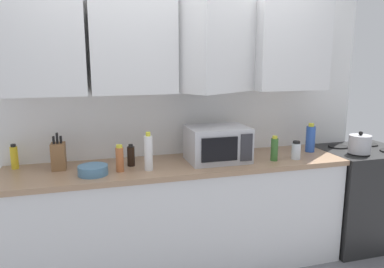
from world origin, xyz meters
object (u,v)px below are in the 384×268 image
(bottle_blue_cleaner, at_px, (310,139))
(bottle_spice_jar, at_px, (120,159))
(bottle_yellow_mustard, at_px, (14,157))
(bottle_soy_dark, at_px, (131,156))
(bottle_green_oil, at_px, (274,149))
(bottle_white_jar, at_px, (148,153))
(knife_block, at_px, (58,156))
(kettle, at_px, (360,144))
(stove_range, at_px, (359,196))
(microwave, at_px, (217,144))
(bottle_clear_tall, at_px, (296,150))
(bowl_ceramic_small, at_px, (93,170))

(bottle_blue_cleaner, height_order, bottle_spice_jar, bottle_blue_cleaner)
(bottle_yellow_mustard, height_order, bottle_soy_dark, bottle_yellow_mustard)
(bottle_soy_dark, xyz_separation_m, bottle_green_oil, (1.14, -0.17, 0.02))
(bottle_blue_cleaner, height_order, bottle_white_jar, bottle_white_jar)
(knife_block, xyz_separation_m, bottle_soy_dark, (0.53, -0.06, -0.02))
(bottle_green_oil, bearing_deg, bottle_white_jar, 178.94)
(bottle_blue_cleaner, bearing_deg, knife_block, 178.82)
(kettle, distance_m, bottle_spice_jar, 2.04)
(kettle, height_order, bottle_blue_cleaner, bottle_blue_cleaner)
(stove_range, distance_m, bottle_green_oil, 1.13)
(microwave, distance_m, bottle_clear_tall, 0.66)
(kettle, relative_size, bottle_blue_cleaner, 0.75)
(bottle_soy_dark, height_order, bottle_spice_jar, bottle_spice_jar)
(stove_range, distance_m, bottle_clear_tall, 0.95)
(microwave, distance_m, bottle_spice_jar, 0.79)
(knife_block, xyz_separation_m, bottle_clear_tall, (1.86, -0.23, -0.03))
(microwave, height_order, bottle_spice_jar, microwave)
(kettle, distance_m, knife_block, 2.49)
(bottle_white_jar, xyz_separation_m, bottle_green_oil, (1.02, -0.02, -0.04))
(bottle_white_jar, height_order, bottle_green_oil, bottle_white_jar)
(bottle_yellow_mustard, relative_size, bottle_blue_cleaner, 0.74)
(bottle_white_jar, bearing_deg, knife_block, 162.19)
(microwave, xyz_separation_m, knife_block, (-1.22, 0.10, -0.04))
(knife_block, height_order, bowl_ceramic_small, knife_block)
(stove_range, xyz_separation_m, bottle_clear_tall, (-0.78, -0.12, 0.52))
(bottle_spice_jar, distance_m, bottle_green_oil, 1.23)
(microwave, height_order, bottle_clear_tall, microwave)
(microwave, height_order, bottle_yellow_mustard, microwave)
(microwave, xyz_separation_m, bowl_ceramic_small, (-0.98, -0.11, -0.11))
(bottle_yellow_mustard, xyz_separation_m, bottle_green_oil, (1.98, -0.33, 0.01))
(bottle_blue_cleaner, bearing_deg, bottle_yellow_mustard, 176.42)
(bottle_blue_cleaner, relative_size, bottle_white_jar, 0.89)
(knife_block, height_order, bottle_soy_dark, knife_block)
(stove_range, xyz_separation_m, bottle_spice_jar, (-2.21, -0.07, 0.54))
(microwave, relative_size, bottle_spice_jar, 2.40)
(bottle_spice_jar, relative_size, bottle_clear_tall, 1.32)
(bottle_soy_dark, bearing_deg, kettle, -5.63)
(knife_block, relative_size, bottle_green_oil, 1.37)
(microwave, height_order, bottle_soy_dark, microwave)
(microwave, xyz_separation_m, bottle_blue_cleaner, (0.90, 0.06, -0.02))
(knife_block, height_order, bottle_yellow_mustard, knife_block)
(bottle_blue_cleaner, height_order, bottle_green_oil, bottle_blue_cleaner)
(microwave, bearing_deg, bottle_blue_cleaner, 3.66)
(bottle_soy_dark, relative_size, bottle_clear_tall, 1.13)
(bottle_blue_cleaner, bearing_deg, bowl_ceramic_small, -174.98)
(bottle_spice_jar, bearing_deg, bottle_blue_cleaner, 4.56)
(bottle_yellow_mustard, relative_size, bottle_spice_jar, 0.95)
(stove_range, height_order, bottle_clear_tall, bottle_clear_tall)
(bottle_blue_cleaner, bearing_deg, bottle_soy_dark, -179.56)
(bottle_yellow_mustard, xyz_separation_m, bottle_spice_jar, (0.75, -0.29, 0.01))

